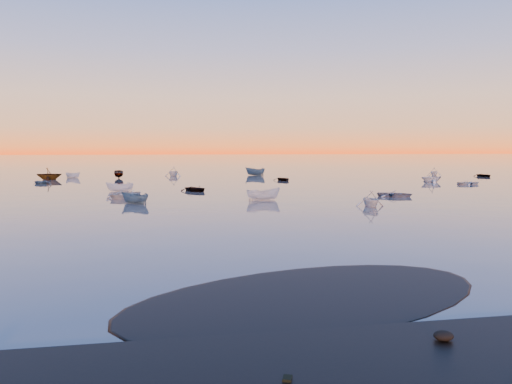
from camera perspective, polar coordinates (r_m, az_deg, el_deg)
name	(u,v)px	position (r m, az deg, el deg)	size (l,w,h in m)	color
ground	(209,171)	(117.43, -5.38, 2.40)	(600.00, 600.00, 0.00)	#635A53
mud_lobes	(459,299)	(19.68, 22.20, -11.27)	(140.00, 6.00, 0.07)	black
moored_fleet	(238,186)	(70.82, -2.01, 0.68)	(124.00, 58.00, 1.20)	silver
boat_near_center	(263,200)	(51.68, 0.84, -0.95)	(3.68, 1.56, 1.28)	silver
boat_near_right	(371,207)	(47.37, 12.97, -1.63)	(3.26, 1.47, 1.14)	silver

